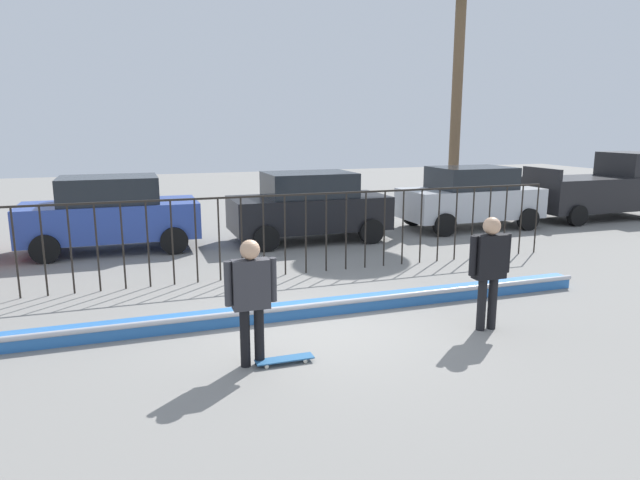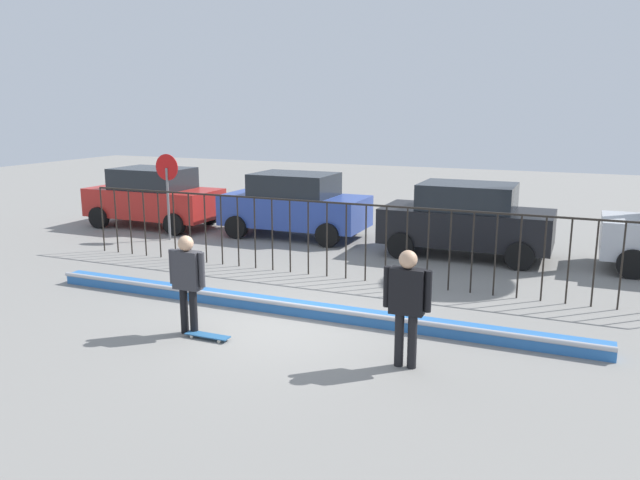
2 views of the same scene
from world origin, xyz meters
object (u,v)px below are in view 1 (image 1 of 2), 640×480
Objects in this scene: parked_car_black at (309,206)px; parked_car_silver at (470,197)px; skateboarder at (251,291)px; parked_car_blue at (110,213)px; skateboard at (285,359)px; camera_operator at (490,263)px; pickup_truck at (601,188)px.

parked_car_black and parked_car_silver have the same top height.
parked_car_silver reaches higher than skateboarder.
skateboard is at bearing -78.47° from parked_car_blue.
pickup_truck is (10.11, 7.81, -0.04)m from camera_operator.
skateboard is at bearing -133.43° from parked_car_silver.
camera_operator is (3.36, 0.21, 1.02)m from skateboard.
parked_car_blue is 15.77m from pickup_truck.
camera_operator is 0.42× the size of parked_car_silver.
parked_car_blue is at bearing -178.80° from parked_car_silver.
skateboard is 8.55m from parked_car_blue.
parked_car_black is (5.16, -0.48, 0.00)m from parked_car_blue.
pickup_truck is (5.25, 0.08, 0.06)m from parked_car_silver.
parked_car_blue is at bearing 173.68° from parked_car_black.
camera_operator is at bearing -87.25° from parked_car_black.
parked_car_black is 5.35m from parked_car_silver.
parked_car_black reaches higher than skateboarder.
parked_car_silver reaches higher than camera_operator.
camera_operator is 9.13m from parked_car_silver.
pickup_truck is at bearing 0.65° from parked_car_black.
pickup_truck reaches higher than camera_operator.
pickup_truck is at bearing 21.93° from skateboard.
skateboard is at bearing -34.85° from skateboarder.
parked_car_black is at bearing -55.41° from camera_operator.
camera_operator is at bearing -5.23° from skateboard.
parked_car_silver is (5.35, 0.23, 0.00)m from parked_car_black.
parked_car_silver is at bearing -5.46° from parked_car_blue.
parked_car_blue reaches higher than skateboard.
skateboarder is 1.07m from skateboard.
camera_operator is at bearing -119.59° from parked_car_silver.
camera_operator is (3.78, 0.12, 0.04)m from skateboarder.
skateboard is at bearing -111.42° from parked_car_black.
skateboard is 15.71m from pickup_truck.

